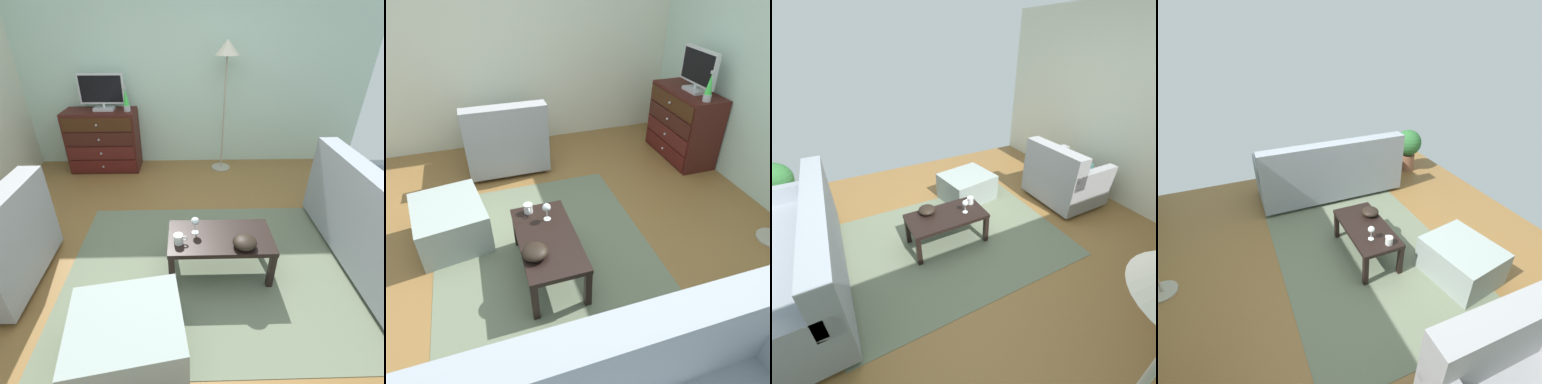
# 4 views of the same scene
# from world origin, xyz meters

# --- Properties ---
(ground_plane) EXTENTS (5.28, 4.98, 0.05)m
(ground_plane) POSITION_xyz_m (0.00, 0.00, -0.03)
(ground_plane) COLOR brown
(area_rug) EXTENTS (2.60, 1.90, 0.01)m
(area_rug) POSITION_xyz_m (0.20, -0.20, 0.00)
(area_rug) COLOR #657058
(area_rug) RESTS_ON ground_plane
(coffee_table) EXTENTS (0.88, 0.46, 0.39)m
(coffee_table) POSITION_xyz_m (0.25, -0.21, 0.33)
(coffee_table) COLOR black
(coffee_table) RESTS_ON ground_plane
(wine_glass) EXTENTS (0.07, 0.07, 0.16)m
(wine_glass) POSITION_xyz_m (0.04, -0.16, 0.50)
(wine_glass) COLOR silver
(wine_glass) RESTS_ON coffee_table
(mug) EXTENTS (0.11, 0.08, 0.08)m
(mug) POSITION_xyz_m (-0.10, -0.29, 0.43)
(mug) COLOR white
(mug) RESTS_ON coffee_table
(bowl_decorative) EXTENTS (0.19, 0.19, 0.09)m
(bowl_decorative) POSITION_xyz_m (0.43, -0.34, 0.43)
(bowl_decorative) COLOR black
(bowl_decorative) RESTS_ON coffee_table
(couch_large) EXTENTS (0.85, 2.08, 0.91)m
(couch_large) POSITION_xyz_m (1.72, -0.30, 0.35)
(couch_large) COLOR #332319
(couch_large) RESTS_ON ground_plane
(ottoman) EXTENTS (0.79, 0.70, 0.39)m
(ottoman) POSITION_xyz_m (-0.42, -0.97, 0.19)
(ottoman) COLOR #8F9B97
(ottoman) RESTS_ON ground_plane
(potted_plant) EXTENTS (0.44, 0.44, 0.72)m
(potted_plant) POSITION_xyz_m (1.99, -1.84, 0.43)
(potted_plant) COLOR brown
(potted_plant) RESTS_ON ground_plane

